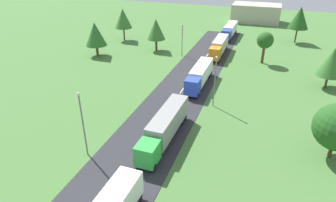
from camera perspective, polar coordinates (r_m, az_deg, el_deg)
road at (r=34.69m, az=-9.92°, el=-15.17°), size 10.00×140.00×0.06m
truck_second at (r=39.43m, az=-0.61°, el=-4.88°), size 2.67×13.79×3.76m
truck_third at (r=55.90m, az=6.15°, el=5.07°), size 2.50×12.62×3.52m
truck_fourth at (r=73.55m, az=9.87°, el=10.44°), size 2.54×12.79×3.69m
truck_fifth at (r=89.88m, az=11.88°, el=13.33°), size 2.80×12.99×3.49m
lamppost_second at (r=36.70m, az=-16.21°, el=-3.87°), size 0.36×0.36×8.78m
lamppost_third at (r=47.41m, az=9.09°, el=4.18°), size 0.36×0.36×8.61m
lamppost_fourth at (r=71.28m, az=2.77°, el=12.05°), size 0.36×0.36×7.62m
tree_oak at (r=88.73m, az=24.15°, el=14.51°), size 5.22×5.22×9.64m
tree_maple at (r=84.82m, az=-8.72°, el=15.55°), size 4.75×4.75×8.73m
tree_pine at (r=61.14m, az=29.16°, el=6.61°), size 4.71×4.71×7.62m
tree_elm at (r=73.11m, az=-13.90°, el=12.48°), size 4.98×4.98×8.03m
tree_ash at (r=74.96m, az=-2.34°, el=13.72°), size 4.55×4.55×7.94m
tree_lime at (r=69.38m, az=18.32°, el=11.04°), size 3.61×3.61×7.08m
distant_building at (r=111.75m, az=16.68°, el=16.02°), size 16.17×9.82×6.04m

